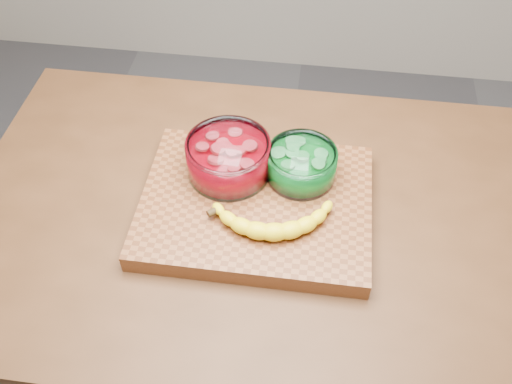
# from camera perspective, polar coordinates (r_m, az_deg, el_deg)

# --- Properties ---
(counter) EXTENTS (1.20, 0.80, 0.90)m
(counter) POSITION_cam_1_polar(r_m,az_deg,el_deg) (1.52, -0.00, -12.81)
(counter) COLOR #4B2C16
(counter) RESTS_ON ground
(cutting_board) EXTENTS (0.45, 0.35, 0.04)m
(cutting_board) POSITION_cam_1_polar(r_m,az_deg,el_deg) (1.13, -0.00, -1.34)
(cutting_board) COLOR brown
(cutting_board) RESTS_ON counter
(bowl_red) EXTENTS (0.17, 0.17, 0.08)m
(bowl_red) POSITION_cam_1_polar(r_m,az_deg,el_deg) (1.14, -2.76, 3.39)
(bowl_red) COLOR white
(bowl_red) RESTS_ON cutting_board
(bowl_green) EXTENTS (0.14, 0.14, 0.07)m
(bowl_green) POSITION_cam_1_polar(r_m,az_deg,el_deg) (1.14, 4.57, 2.77)
(bowl_green) COLOR white
(bowl_green) RESTS_ON cutting_board
(banana) EXTENTS (0.26, 0.13, 0.04)m
(banana) POSITION_cam_1_polar(r_m,az_deg,el_deg) (1.07, 1.56, -2.46)
(banana) COLOR yellow
(banana) RESTS_ON cutting_board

